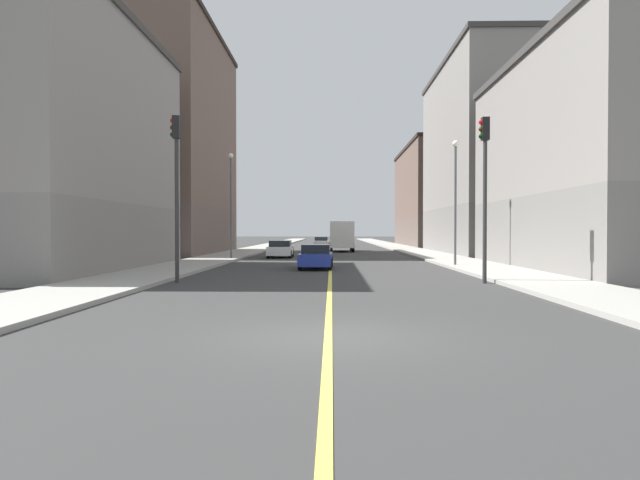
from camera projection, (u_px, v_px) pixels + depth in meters
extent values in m
plane|color=#343433|center=(328.00, 336.00, 10.95)|extent=(400.00, 400.00, 0.00)
cube|color=#9E9B93|center=(409.00, 250.00, 59.76)|extent=(3.62, 168.00, 0.15)
cube|color=#9E9B93|center=(254.00, 250.00, 60.10)|extent=(3.62, 168.00, 0.15)
cube|color=#E5D14C|center=(331.00, 250.00, 59.93)|extent=(0.16, 154.00, 0.01)
cube|color=slate|center=(618.00, 233.00, 29.69)|extent=(10.35, 18.77, 3.90)
cube|color=gray|center=(619.00, 127.00, 29.60)|extent=(10.35, 18.77, 7.32)
cube|color=#3B3937|center=(620.00, 54.00, 29.54)|extent=(10.65, 19.07, 0.40)
cube|color=slate|center=(498.00, 231.00, 51.19)|extent=(10.35, 20.53, 4.19)
cube|color=gray|center=(498.00, 138.00, 51.05)|extent=(10.35, 20.53, 12.74)
cube|color=#3B3937|center=(499.00, 66.00, 50.94)|extent=(10.65, 20.83, 0.40)
cube|color=brown|center=(442.00, 233.00, 77.00)|extent=(10.35, 23.99, 3.55)
cube|color=brown|center=(442.00, 185.00, 76.89)|extent=(10.35, 23.99, 9.56)
cube|color=#2B221D|center=(443.00, 149.00, 76.81)|extent=(10.65, 24.29, 0.40)
cube|color=slate|center=(36.00, 237.00, 29.05)|extent=(10.35, 17.33, 3.47)
cube|color=gray|center=(35.00, 115.00, 28.95)|extent=(10.35, 17.33, 9.22)
cube|color=#3B3937|center=(34.00, 21.00, 28.87)|extent=(10.65, 17.63, 0.40)
cube|color=brown|center=(161.00, 231.00, 50.33)|extent=(10.35, 19.33, 4.15)
cube|color=brown|center=(160.00, 123.00, 50.18)|extent=(10.35, 19.33, 15.31)
cube|color=#2B221D|center=(160.00, 35.00, 50.05)|extent=(10.65, 19.63, 0.40)
cylinder|color=#2D2D2D|center=(485.00, 212.00, 22.02)|extent=(0.16, 0.16, 5.63)
cube|color=black|center=(485.00, 129.00, 21.97)|extent=(0.28, 0.32, 0.90)
sphere|color=red|center=(481.00, 122.00, 21.97)|extent=(0.20, 0.20, 0.20)
sphere|color=#352204|center=(481.00, 129.00, 21.97)|extent=(0.20, 0.20, 0.20)
sphere|color=black|center=(481.00, 136.00, 21.98)|extent=(0.20, 0.20, 0.20)
cylinder|color=#2D2D2D|center=(177.00, 211.00, 22.27)|extent=(0.16, 0.16, 5.74)
cube|color=black|center=(176.00, 127.00, 22.22)|extent=(0.28, 0.32, 0.90)
sphere|color=red|center=(172.00, 120.00, 22.22)|extent=(0.20, 0.20, 0.20)
sphere|color=#352204|center=(172.00, 128.00, 22.22)|extent=(0.20, 0.20, 0.20)
sphere|color=black|center=(173.00, 135.00, 22.23)|extent=(0.20, 0.20, 0.20)
cylinder|color=#4C4C51|center=(455.00, 205.00, 31.79)|extent=(0.14, 0.14, 6.73)
sphere|color=#EAEACC|center=(456.00, 144.00, 31.73)|extent=(0.36, 0.36, 0.36)
cylinder|color=#4C4C51|center=(231.00, 208.00, 39.82)|extent=(0.14, 0.14, 7.13)
sphere|color=#EAEACC|center=(231.00, 156.00, 39.76)|extent=(0.36, 0.36, 0.36)
cube|color=#23389E|center=(316.00, 259.00, 30.64)|extent=(1.81, 4.30, 0.64)
cube|color=black|center=(316.00, 249.00, 30.80)|extent=(1.56, 2.19, 0.47)
cylinder|color=black|center=(304.00, 261.00, 32.00)|extent=(0.23, 0.64, 0.64)
cylinder|color=black|center=(331.00, 262.00, 31.93)|extent=(0.23, 0.64, 0.64)
cylinder|color=black|center=(300.00, 264.00, 29.36)|extent=(0.23, 0.64, 0.64)
cylinder|color=black|center=(330.00, 264.00, 29.29)|extent=(0.23, 0.64, 0.64)
cube|color=silver|center=(322.00, 243.00, 70.57)|extent=(1.94, 4.57, 0.62)
cube|color=black|center=(321.00, 239.00, 70.52)|extent=(1.65, 2.27, 0.49)
cylinder|color=black|center=(316.00, 245.00, 72.01)|extent=(0.24, 0.65, 0.64)
cylinder|color=black|center=(328.00, 245.00, 71.92)|extent=(0.24, 0.65, 0.64)
cylinder|color=black|center=(314.00, 245.00, 69.22)|extent=(0.24, 0.65, 0.64)
cylinder|color=black|center=(328.00, 245.00, 69.13)|extent=(0.24, 0.65, 0.64)
cube|color=white|center=(281.00, 251.00, 43.44)|extent=(1.85, 4.16, 0.65)
cube|color=black|center=(280.00, 243.00, 43.31)|extent=(1.61, 2.14, 0.46)
cylinder|color=black|center=(272.00, 253.00, 44.74)|extent=(0.22, 0.64, 0.64)
cylinder|color=black|center=(292.00, 253.00, 44.72)|extent=(0.22, 0.64, 0.64)
cylinder|color=black|center=(268.00, 254.00, 42.17)|extent=(0.22, 0.64, 0.64)
cylinder|color=black|center=(290.00, 254.00, 42.15)|extent=(0.22, 0.64, 0.64)
cube|color=red|center=(341.00, 242.00, 79.85)|extent=(1.77, 4.02, 0.68)
cube|color=black|center=(341.00, 237.00, 79.73)|extent=(1.54, 1.71, 0.50)
cylinder|color=black|center=(336.00, 243.00, 81.11)|extent=(0.23, 0.64, 0.64)
cylinder|color=black|center=(346.00, 243.00, 81.09)|extent=(0.23, 0.64, 0.64)
cylinder|color=black|center=(336.00, 243.00, 78.62)|extent=(0.23, 0.64, 0.64)
cylinder|color=black|center=(347.00, 243.00, 78.61)|extent=(0.23, 0.64, 0.64)
cube|color=maroon|center=(341.00, 238.00, 59.00)|extent=(2.32, 1.95, 2.01)
cube|color=silver|center=(342.00, 235.00, 55.31)|extent=(2.32, 4.59, 2.54)
cylinder|color=black|center=(331.00, 246.00, 58.69)|extent=(0.30, 0.90, 0.90)
cylinder|color=black|center=(351.00, 246.00, 58.64)|extent=(0.30, 0.90, 0.90)
cylinder|color=black|center=(331.00, 248.00, 54.38)|extent=(0.30, 0.90, 0.90)
cylinder|color=black|center=(353.00, 248.00, 54.33)|extent=(0.30, 0.90, 0.90)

